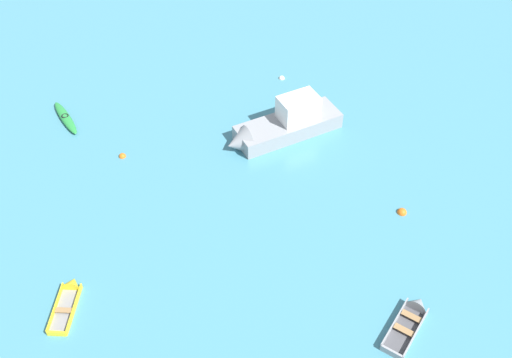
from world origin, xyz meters
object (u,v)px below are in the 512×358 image
(rowboat_grey_midfield_left, at_px, (412,315))
(mooring_buoy_near_foreground, at_px, (402,213))
(kayak_green_outer_right, at_px, (65,118))
(rowboat_yellow_foreground_center, at_px, (69,294))
(mooring_buoy_outer_edge, at_px, (282,79))
(motor_launch_grey_cluster_outer, at_px, (282,125))
(mooring_buoy_far_field, at_px, (122,157))

(rowboat_grey_midfield_left, xyz_separation_m, mooring_buoy_near_foreground, (-0.72, 5.68, -0.15))
(kayak_green_outer_right, xyz_separation_m, rowboat_yellow_foreground_center, (5.34, -10.73, -0.03))
(kayak_green_outer_right, xyz_separation_m, mooring_buoy_outer_edge, (10.87, 6.55, -0.15))
(motor_launch_grey_cluster_outer, height_order, mooring_buoy_far_field, motor_launch_grey_cluster_outer)
(rowboat_yellow_foreground_center, height_order, mooring_buoy_outer_edge, rowboat_yellow_foreground_center)
(rowboat_grey_midfield_left, xyz_separation_m, mooring_buoy_outer_edge, (-8.36, 15.10, -0.15))
(rowboat_yellow_foreground_center, bearing_deg, mooring_buoy_near_foreground, 30.83)
(kayak_green_outer_right, bearing_deg, rowboat_yellow_foreground_center, -63.54)
(kayak_green_outer_right, distance_m, rowboat_yellow_foreground_center, 11.99)
(mooring_buoy_outer_edge, xyz_separation_m, mooring_buoy_near_foreground, (7.64, -9.41, 0.00))
(mooring_buoy_outer_edge, bearing_deg, motor_launch_grey_cluster_outer, -79.03)
(kayak_green_outer_right, bearing_deg, mooring_buoy_near_foreground, -8.80)
(rowboat_yellow_foreground_center, height_order, mooring_buoy_near_foreground, rowboat_yellow_foreground_center)
(mooring_buoy_far_field, bearing_deg, mooring_buoy_near_foreground, -2.91)
(rowboat_yellow_foreground_center, bearing_deg, motor_launch_grey_cluster_outer, 61.67)
(kayak_green_outer_right, relative_size, motor_launch_grey_cluster_outer, 0.44)
(rowboat_grey_midfield_left, relative_size, motor_launch_grey_cluster_outer, 0.51)
(kayak_green_outer_right, xyz_separation_m, mooring_buoy_near_foreground, (18.52, -2.87, -0.15))
(mooring_buoy_far_field, bearing_deg, mooring_buoy_outer_edge, 52.43)
(rowboat_grey_midfield_left, xyz_separation_m, motor_launch_grey_cluster_outer, (-7.36, 9.94, 0.55))
(mooring_buoy_outer_edge, bearing_deg, rowboat_grey_midfield_left, -61.02)
(kayak_green_outer_right, relative_size, mooring_buoy_near_foreground, 5.87)
(rowboat_grey_midfield_left, height_order, mooring_buoy_near_foreground, rowboat_grey_midfield_left)
(rowboat_grey_midfield_left, xyz_separation_m, rowboat_yellow_foreground_center, (-13.89, -2.18, -0.02))
(kayak_green_outer_right, height_order, motor_launch_grey_cluster_outer, motor_launch_grey_cluster_outer)
(rowboat_grey_midfield_left, height_order, mooring_buoy_outer_edge, rowboat_grey_midfield_left)
(kayak_green_outer_right, xyz_separation_m, mooring_buoy_far_field, (4.19, -2.14, -0.15))
(rowboat_grey_midfield_left, distance_m, rowboat_yellow_foreground_center, 14.06)
(rowboat_yellow_foreground_center, distance_m, motor_launch_grey_cluster_outer, 13.78)
(rowboat_grey_midfield_left, bearing_deg, motor_launch_grey_cluster_outer, 126.53)
(rowboat_grey_midfield_left, height_order, mooring_buoy_far_field, rowboat_grey_midfield_left)
(mooring_buoy_far_field, bearing_deg, rowboat_yellow_foreground_center, -82.38)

